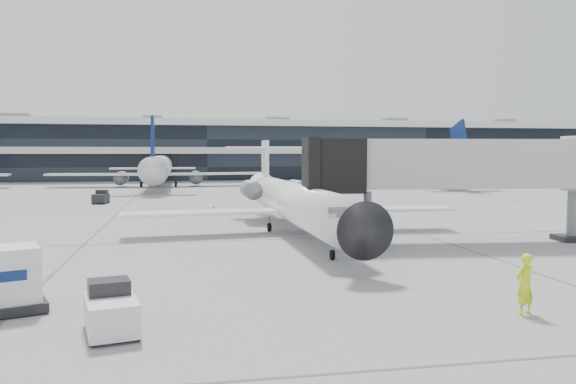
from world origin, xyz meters
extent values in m
plane|color=gray|center=(0.00, 0.00, 0.00)|extent=(220.00, 220.00, 0.00)
cube|color=black|center=(0.00, 82.00, 5.00)|extent=(170.00, 22.00, 10.00)
cylinder|color=white|center=(2.19, 1.61, 2.01)|extent=(2.66, 20.98, 2.36)
cone|color=black|center=(2.36, -10.09, 2.01)|extent=(2.39, 2.48, 2.36)
cone|color=white|center=(2.02, 13.48, 2.27)|extent=(2.28, 2.83, 2.24)
cube|color=white|center=(-3.50, 2.40, 1.40)|extent=(9.76, 3.07, 0.19)
cube|color=white|center=(7.85, 2.56, 1.40)|extent=(9.71, 2.80, 0.19)
cylinder|color=slate|center=(0.34, 8.74, 2.36)|extent=(1.35, 2.99, 1.31)
cylinder|color=slate|center=(3.83, 8.79, 2.36)|extent=(1.35, 2.99, 1.31)
cube|color=white|center=(2.03, 12.96, 4.10)|extent=(0.28, 2.27, 3.93)
cube|color=white|center=(2.02, 13.31, 5.50)|extent=(6.31, 1.49, 0.14)
cylinder|color=black|center=(2.31, -6.68, 0.24)|extent=(0.16, 0.49, 0.49)
cylinder|color=black|center=(0.85, 3.34, 0.28)|extent=(0.22, 0.56, 0.56)
cylinder|color=black|center=(3.47, 3.37, 0.28)|extent=(0.22, 0.56, 0.56)
cube|color=#A9ACAE|center=(11.18, -2.98, 4.46)|extent=(14.74, 4.50, 2.69)
cube|color=black|center=(3.76, -2.15, 4.35)|extent=(3.05, 3.60, 2.90)
cylinder|color=slate|center=(5.52, -2.35, 1.45)|extent=(0.46, 0.46, 2.90)
cube|color=black|center=(5.52, -2.35, 0.36)|extent=(2.02, 1.65, 0.73)
cylinder|color=slate|center=(17.36, -3.67, 1.55)|extent=(0.52, 0.52, 3.11)
imported|color=#CFF619|center=(5.83, -16.52, 0.97)|extent=(0.82, 0.67, 1.93)
cube|color=white|center=(-6.65, -16.09, 0.56)|extent=(1.79, 2.49, 0.92)
cube|color=black|center=(-6.76, -15.59, 1.18)|extent=(1.30, 1.14, 0.51)
cylinder|color=black|center=(-7.37, -15.41, 0.23)|extent=(0.28, 0.48, 0.45)
cylinder|color=black|center=(-6.27, -15.17, 0.23)|extent=(0.28, 0.48, 0.45)
cylinder|color=black|center=(-7.02, -17.01, 0.23)|extent=(0.28, 0.48, 0.45)
cylinder|color=black|center=(-5.92, -16.77, 0.23)|extent=(0.28, 0.48, 0.45)
cube|color=black|center=(-10.30, -13.28, 0.20)|extent=(3.00, 2.62, 0.31)
cube|color=white|center=(-10.30, -13.28, 1.22)|extent=(2.62, 2.30, 1.75)
cone|color=#DB4A0B|center=(-1.96, 16.97, 0.25)|extent=(0.32, 0.32, 0.50)
cube|color=#DB4A0B|center=(-1.96, 16.97, 0.01)|extent=(0.44, 0.44, 0.03)
cube|color=black|center=(-12.62, 26.19, 0.53)|extent=(1.54, 2.27, 0.87)
cube|color=black|center=(-12.55, 26.67, 1.11)|extent=(1.17, 1.01, 0.48)
cylinder|color=black|center=(-13.03, 27.03, 0.21)|extent=(0.23, 0.44, 0.42)
cylinder|color=black|center=(-11.98, 26.88, 0.21)|extent=(0.23, 0.44, 0.42)
cylinder|color=black|center=(-13.25, 25.50, 0.21)|extent=(0.23, 0.44, 0.42)
cylinder|color=black|center=(-12.20, 25.35, 0.21)|extent=(0.23, 0.44, 0.42)
camera|label=1|loc=(-4.67, -32.11, 5.06)|focal=35.00mm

